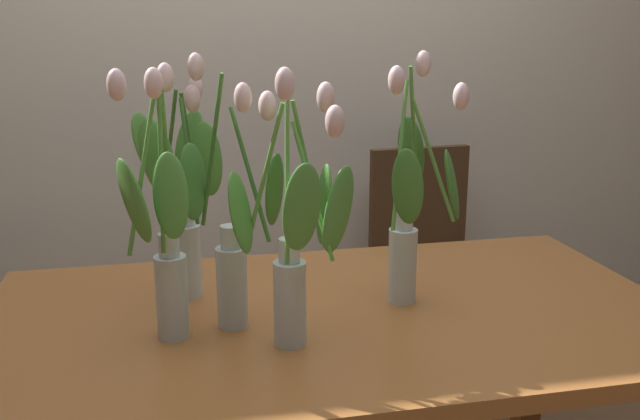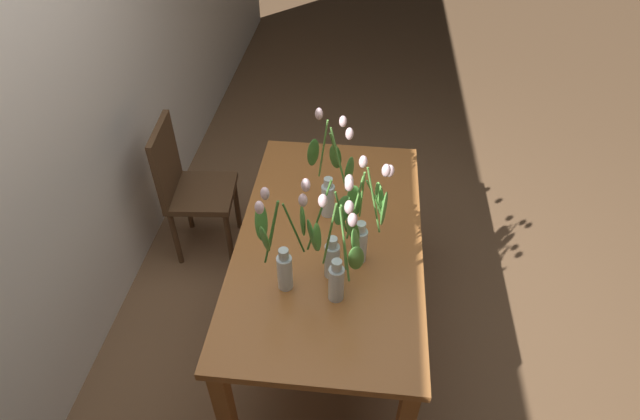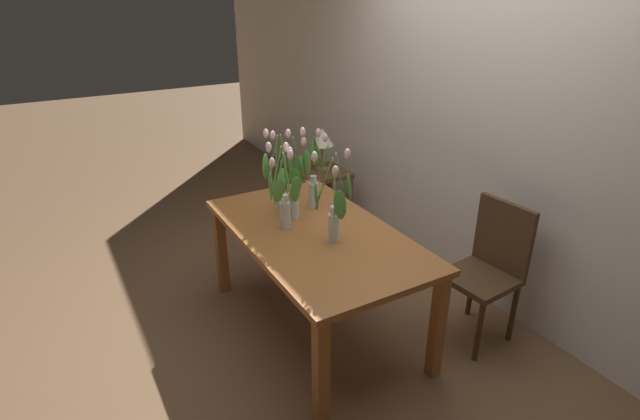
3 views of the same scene
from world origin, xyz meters
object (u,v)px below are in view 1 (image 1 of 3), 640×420
(tulip_vase_3, at_px, (185,208))
(dining_chair, at_px, (428,257))
(tulip_vase_4, at_px, (232,246))
(dining_table, at_px, (335,347))
(tulip_vase_0, at_px, (164,239))
(tulip_vase_1, at_px, (294,244))
(tulip_vase_2, at_px, (411,217))

(tulip_vase_3, height_order, dining_chair, tulip_vase_3)
(tulip_vase_4, bearing_deg, dining_table, 5.58)
(tulip_vase_4, distance_m, dining_chair, 1.33)
(tulip_vase_4, bearing_deg, tulip_vase_0, -162.30)
(tulip_vase_0, distance_m, dining_chair, 1.46)
(dining_chair, bearing_deg, tulip_vase_4, -130.85)
(dining_table, relative_size, tulip_vase_4, 2.72)
(dining_table, xyz_separation_m, tulip_vase_0, (-0.38, -0.07, 0.31))
(tulip_vase_1, distance_m, tulip_vase_2, 0.36)
(tulip_vase_2, xyz_separation_m, dining_chair, (0.41, 0.92, -0.43))
(tulip_vase_3, bearing_deg, tulip_vase_2, -17.25)
(tulip_vase_3, bearing_deg, tulip_vase_4, -65.08)
(tulip_vase_2, relative_size, tulip_vase_4, 1.00)
(tulip_vase_0, bearing_deg, tulip_vase_3, 78.48)
(tulip_vase_2, height_order, tulip_vase_4, same)
(tulip_vase_3, xyz_separation_m, tulip_vase_4, (0.09, -0.20, -0.04))
(tulip_vase_2, distance_m, tulip_vase_4, 0.42)
(dining_table, bearing_deg, tulip_vase_3, 151.77)
(tulip_vase_0, relative_size, tulip_vase_1, 1.00)
(dining_table, xyz_separation_m, tulip_vase_4, (-0.24, -0.02, 0.27))
(tulip_vase_1, height_order, tulip_vase_3, tulip_vase_1)
(tulip_vase_1, distance_m, dining_chair, 1.38)
(tulip_vase_1, bearing_deg, tulip_vase_3, 121.32)
(tulip_vase_3, distance_m, dining_chair, 1.27)
(dining_table, height_order, tulip_vase_2, tulip_vase_2)
(tulip_vase_2, relative_size, dining_chair, 0.63)
(tulip_vase_0, height_order, tulip_vase_4, tulip_vase_4)
(tulip_vase_1, bearing_deg, tulip_vase_4, 129.21)
(dining_table, height_order, tulip_vase_0, tulip_vase_0)
(tulip_vase_2, height_order, tulip_vase_3, tulip_vase_2)
(dining_table, xyz_separation_m, dining_chair, (0.59, 0.93, -0.12))
(tulip_vase_3, relative_size, dining_chair, 0.58)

